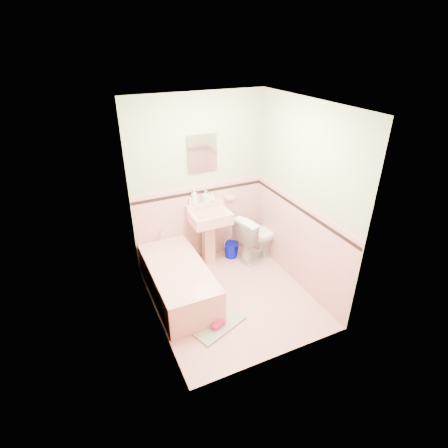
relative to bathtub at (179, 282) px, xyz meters
name	(u,v)px	position (x,y,z in m)	size (l,w,h in m)	color
floor	(232,297)	(0.63, -0.33, -0.23)	(2.20, 2.20, 0.00)	#DF9E92
ceiling	(234,104)	(0.63, -0.33, 2.27)	(2.20, 2.20, 0.00)	white
wall_back	(199,183)	(0.63, 0.77, 1.02)	(2.50, 2.50, 0.00)	beige
wall_front	(285,263)	(0.63, -1.43, 1.02)	(2.50, 2.50, 0.00)	beige
wall_left	(150,232)	(-0.37, -0.33, 1.02)	(2.50, 2.50, 0.00)	beige
wall_right	(303,200)	(1.63, -0.33, 1.02)	(2.50, 2.50, 0.00)	beige
wainscot_back	(201,224)	(0.63, 0.76, 0.38)	(2.00, 2.00, 0.00)	#E2A497
wainscot_front	(279,315)	(0.63, -1.42, 0.38)	(2.00, 2.00, 0.00)	#E2A497
wainscot_left	(156,280)	(-0.36, -0.33, 0.38)	(2.20, 2.20, 0.00)	#E2A497
wainscot_right	(297,243)	(1.62, -0.33, 0.38)	(2.20, 2.20, 0.00)	#E2A497
accent_back	(200,192)	(0.63, 0.75, 0.90)	(2.00, 2.00, 0.00)	black
accent_front	(283,273)	(0.63, -1.41, 0.90)	(2.00, 2.00, 0.00)	black
accent_left	(152,242)	(-0.35, -0.33, 0.89)	(2.20, 2.20, 0.00)	black
accent_right	(300,209)	(1.61, -0.33, 0.89)	(2.20, 2.20, 0.00)	black
cap_back	(200,186)	(0.63, 0.75, 0.99)	(2.00, 2.00, 0.00)	#DF958E
cap_front	(283,264)	(0.63, -1.41, 0.99)	(2.00, 2.00, 0.00)	#DF958E
cap_left	(151,234)	(-0.35, -0.33, 1.00)	(2.20, 2.20, 0.00)	#DF958E
cap_right	(301,202)	(1.61, -0.33, 1.00)	(2.20, 2.20, 0.00)	#DF958E
bathtub	(179,282)	(0.00, 0.00, 0.00)	(0.70, 1.50, 0.45)	#DA9B8F
tub_faucet	(161,231)	(0.00, 0.72, 0.41)	(0.04, 0.04, 0.12)	silver
sink	(210,238)	(0.68, 0.53, 0.22)	(0.57, 0.48, 0.89)	#DA9B8F
sink_faucet	(206,204)	(0.68, 0.67, 0.72)	(0.02, 0.02, 0.10)	silver
medicine_cabinet	(202,153)	(0.68, 0.74, 1.47)	(0.39, 0.04, 0.48)	white
soap_dish	(230,198)	(1.10, 0.73, 0.72)	(0.13, 0.08, 0.04)	#DA9B8F
soap_bottle_left	(194,197)	(0.53, 0.71, 0.86)	(0.10, 0.10, 0.25)	#B2B2B2
soap_bottle_mid	(205,197)	(0.70, 0.71, 0.83)	(0.09, 0.09, 0.20)	#B2B2B2
soap_bottle_right	(212,197)	(0.80, 0.71, 0.80)	(0.11, 0.11, 0.14)	#B2B2B2
tube	(190,202)	(0.46, 0.71, 0.79)	(0.04, 0.04, 0.12)	white
toilet	(258,237)	(1.42, 0.37, 0.16)	(0.43, 0.75, 0.76)	white
bucket	(231,250)	(1.06, 0.57, -0.11)	(0.24, 0.24, 0.24)	#0006B7
bath_mat	(215,322)	(0.23, -0.68, -0.21)	(0.66, 0.44, 0.03)	gray
shoe	(218,325)	(0.23, -0.78, -0.17)	(0.16, 0.08, 0.07)	#BF1E59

